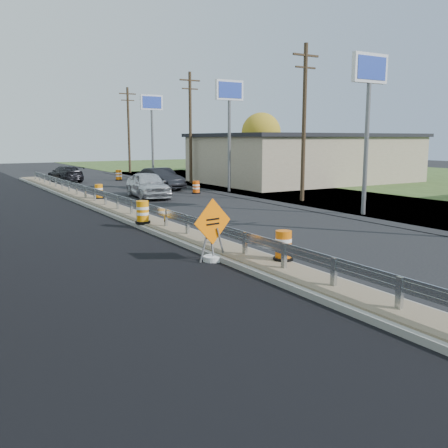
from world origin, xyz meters
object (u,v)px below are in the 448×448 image
barrel_median_near (283,246)px  barrel_shoulder_far (119,175)px  barrel_median_mid (143,212)px  car_dark_far (66,174)px  barrel_median_far (99,192)px  barrel_shoulder_mid (196,188)px  car_silver (148,185)px  car_dark_mid (161,179)px  caution_sign (213,246)px

barrel_median_near → barrel_shoulder_far: (6.45, 33.13, -0.19)m
barrel_median_mid → car_dark_far: 26.02m
barrel_median_far → barrel_shoulder_mid: 7.44m
barrel_median_near → barrel_shoulder_mid: bearing=69.3°
barrel_shoulder_far → car_silver: car_silver is taller
barrel_shoulder_far → car_dark_mid: car_dark_mid is taller
barrel_median_mid → car_dark_mid: size_ratio=0.20×
barrel_median_far → car_dark_far: (1.90, 16.05, 0.07)m
barrel_shoulder_mid → car_dark_mid: 4.19m
caution_sign → barrel_median_far: (1.45, 16.49, 0.14)m
barrel_median_mid → car_dark_far: bearing=83.4°
caution_sign → barrel_median_near: bearing=-60.2°
barrel_median_far → car_silver: car_silver is taller
barrel_shoulder_mid → car_silver: car_silver is taller
barrel_median_near → car_silver: 19.22m
caution_sign → barrel_shoulder_mid: size_ratio=2.24×
car_dark_mid → car_dark_far: (-4.55, 10.73, -0.09)m
barrel_shoulder_mid → barrel_median_mid: bearing=-127.4°
caution_sign → barrel_shoulder_far: bearing=65.7°
barrel_shoulder_mid → car_silver: size_ratio=0.18×
caution_sign → car_dark_mid: bearing=59.9°
barrel_shoulder_mid → car_dark_mid: car_dark_mid is taller
barrel_median_near → barrel_shoulder_far: barrel_median_near is taller
barrel_shoulder_far → car_dark_mid: size_ratio=0.20×
caution_sign → barrel_shoulder_far: 32.38m
barrel_median_far → car_silver: bearing=10.9°
car_silver → car_dark_far: car_silver is taller
barrel_median_mid → barrel_median_far: size_ratio=1.11×
car_dark_far → barrel_shoulder_mid: bearing=104.8°
barrel_shoulder_far → car_dark_mid: bearing=-90.0°
car_silver → car_dark_far: 15.45m
caution_sign → car_dark_far: 32.71m
barrel_median_near → car_dark_far: bearing=86.8°
barrel_median_near → barrel_median_mid: 8.50m
barrel_shoulder_far → car_dark_far: (-4.55, 1.14, 0.25)m
barrel_median_far → barrel_shoulder_far: size_ratio=0.90×
caution_sign → car_dark_mid: 23.19m
barrel_median_near → car_dark_far: size_ratio=0.18×
caution_sign → barrel_shoulder_mid: bearing=53.5°
barrel_median_mid → car_dark_far: (3.00, 25.84, 0.02)m
car_silver → barrel_median_near: bearing=-94.4°
barrel_median_near → barrel_median_mid: (-1.10, 8.43, 0.03)m
barrel_median_near → car_dark_mid: car_dark_mid is taller
barrel_shoulder_mid → barrel_shoulder_far: size_ratio=0.92×
barrel_median_near → barrel_shoulder_mid: size_ratio=1.00×
caution_sign → barrel_median_mid: caution_sign is taller
car_dark_mid → car_silver: bearing=-126.5°
car_dark_mid → car_dark_far: 11.66m
barrel_shoulder_mid → car_dark_far: bearing=110.2°
car_silver → car_dark_mid: car_silver is taller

